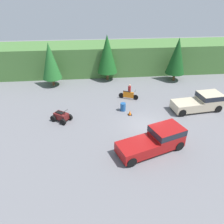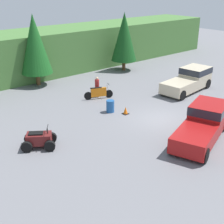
{
  "view_description": "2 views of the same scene",
  "coord_description": "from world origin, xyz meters",
  "px_view_note": "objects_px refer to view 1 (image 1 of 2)",
  "views": [
    {
      "loc": [
        -5.07,
        -17.04,
        11.85
      ],
      "look_at": [
        -3.22,
        1.52,
        0.95
      ],
      "focal_mm": 35.0,
      "sensor_mm": 36.0,
      "label": 1
    },
    {
      "loc": [
        -15.19,
        -12.72,
        8.8
      ],
      "look_at": [
        -3.22,
        1.52,
        0.95
      ],
      "focal_mm": 50.0,
      "sensor_mm": 36.0,
      "label": 2
    }
  ],
  "objects_px": {
    "steel_barrel": "(123,107)",
    "quad_atv": "(61,116)",
    "pickup_truck_red": "(157,139)",
    "traffic_cone": "(130,113)",
    "pickup_truck_second": "(201,102)",
    "rider_person": "(129,90)",
    "dirt_bike": "(128,95)"
  },
  "relations": [
    {
      "from": "quad_atv",
      "to": "dirt_bike",
      "type": "bearing_deg",
      "value": 63.99
    },
    {
      "from": "quad_atv",
      "to": "pickup_truck_second",
      "type": "bearing_deg",
      "value": 38.16
    },
    {
      "from": "quad_atv",
      "to": "pickup_truck_red",
      "type": "bearing_deg",
      "value": 2.61
    },
    {
      "from": "dirt_bike",
      "to": "rider_person",
      "type": "bearing_deg",
      "value": 90.36
    },
    {
      "from": "rider_person",
      "to": "dirt_bike",
      "type": "bearing_deg",
      "value": -100.1
    },
    {
      "from": "pickup_truck_red",
      "to": "traffic_cone",
      "type": "bearing_deg",
      "value": 82.77
    },
    {
      "from": "traffic_cone",
      "to": "rider_person",
      "type": "bearing_deg",
      "value": 81.39
    },
    {
      "from": "pickup_truck_second",
      "to": "dirt_bike",
      "type": "height_order",
      "value": "pickup_truck_second"
    },
    {
      "from": "pickup_truck_second",
      "to": "rider_person",
      "type": "height_order",
      "value": "pickup_truck_second"
    },
    {
      "from": "pickup_truck_red",
      "to": "pickup_truck_second",
      "type": "distance_m",
      "value": 8.96
    },
    {
      "from": "pickup_truck_red",
      "to": "rider_person",
      "type": "xyz_separation_m",
      "value": [
        -0.57,
        9.77,
        -0.06
      ]
    },
    {
      "from": "rider_person",
      "to": "steel_barrel",
      "type": "bearing_deg",
      "value": -98.87
    },
    {
      "from": "steel_barrel",
      "to": "traffic_cone",
      "type": "bearing_deg",
      "value": -59.42
    },
    {
      "from": "pickup_truck_red",
      "to": "steel_barrel",
      "type": "relative_size",
      "value": 6.72
    },
    {
      "from": "dirt_bike",
      "to": "quad_atv",
      "type": "xyz_separation_m",
      "value": [
        -7.47,
        -4.12,
        -0.01
      ]
    },
    {
      "from": "pickup_truck_second",
      "to": "rider_person",
      "type": "bearing_deg",
      "value": 146.11
    },
    {
      "from": "dirt_bike",
      "to": "traffic_cone",
      "type": "xyz_separation_m",
      "value": [
        -0.45,
        -3.72,
        -0.24
      ]
    },
    {
      "from": "traffic_cone",
      "to": "steel_barrel",
      "type": "bearing_deg",
      "value": 120.58
    },
    {
      "from": "pickup_truck_red",
      "to": "quad_atv",
      "type": "bearing_deg",
      "value": 128.24
    },
    {
      "from": "pickup_truck_red",
      "to": "traffic_cone",
      "type": "relative_size",
      "value": 10.76
    },
    {
      "from": "pickup_truck_red",
      "to": "dirt_bike",
      "type": "relative_size",
      "value": 2.65
    },
    {
      "from": "pickup_truck_red",
      "to": "steel_barrel",
      "type": "height_order",
      "value": "pickup_truck_red"
    },
    {
      "from": "quad_atv",
      "to": "steel_barrel",
      "type": "distance_m",
      "value": 6.58
    },
    {
      "from": "pickup_truck_second",
      "to": "traffic_cone",
      "type": "relative_size",
      "value": 9.88
    },
    {
      "from": "pickup_truck_second",
      "to": "steel_barrel",
      "type": "bearing_deg",
      "value": 169.44
    },
    {
      "from": "rider_person",
      "to": "traffic_cone",
      "type": "bearing_deg",
      "value": -86.27
    },
    {
      "from": "pickup_truck_second",
      "to": "quad_atv",
      "type": "relative_size",
      "value": 2.41
    },
    {
      "from": "pickup_truck_second",
      "to": "quad_atv",
      "type": "height_order",
      "value": "pickup_truck_second"
    },
    {
      "from": "rider_person",
      "to": "steel_barrel",
      "type": "height_order",
      "value": "rider_person"
    },
    {
      "from": "pickup_truck_red",
      "to": "pickup_truck_second",
      "type": "bearing_deg",
      "value": 23.02
    },
    {
      "from": "steel_barrel",
      "to": "quad_atv",
      "type": "bearing_deg",
      "value": -167.73
    },
    {
      "from": "rider_person",
      "to": "traffic_cone",
      "type": "height_order",
      "value": "rider_person"
    }
  ]
}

